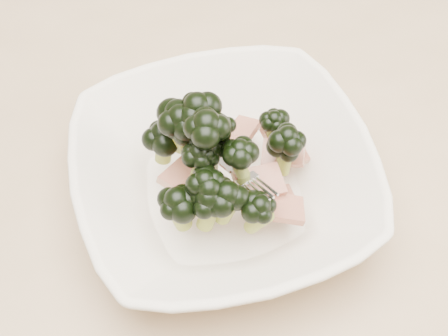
{
  "coord_description": "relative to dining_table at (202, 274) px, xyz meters",
  "views": [
    {
      "loc": [
        -0.03,
        -0.29,
        1.26
      ],
      "look_at": [
        0.03,
        0.03,
        0.8
      ],
      "focal_mm": 50.0,
      "sensor_mm": 36.0,
      "label": 1
    }
  ],
  "objects": [
    {
      "name": "broccoli_dish",
      "position": [
        0.03,
        0.03,
        0.14
      ],
      "size": [
        0.3,
        0.3,
        0.14
      ],
      "color": "beige",
      "rests_on": "dining_table"
    },
    {
      "name": "dining_table",
      "position": [
        0.0,
        0.0,
        0.0
      ],
      "size": [
        1.2,
        0.8,
        0.75
      ],
      "color": "tan",
      "rests_on": "ground"
    }
  ]
}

